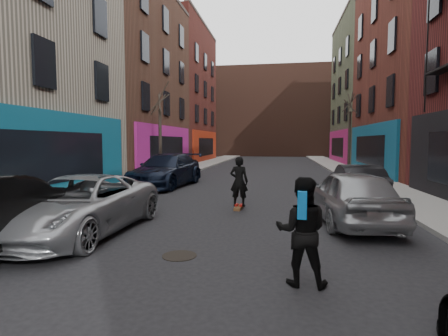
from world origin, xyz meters
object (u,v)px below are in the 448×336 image
(parked_right_far, at_px, (351,196))
(skateboarder, at_px, (239,181))
(parked_left_far, at_px, (79,205))
(parked_left_end, at_px, (166,170))
(tree_left_far, at_px, (160,124))
(parked_right_end, at_px, (356,182))
(pedestrian, at_px, (302,231))
(tree_right_far, at_px, (350,125))
(manhole, at_px, (179,256))
(skateboard, at_px, (239,208))

(parked_right_far, distance_m, skateboarder, 3.71)
(parked_left_far, distance_m, parked_left_end, 9.35)
(tree_left_far, bearing_deg, parked_left_far, -79.26)
(parked_right_end, xyz_separation_m, pedestrian, (-2.68, -8.99, 0.19))
(parked_right_end, distance_m, skateboarder, 5.28)
(tree_left_far, xyz_separation_m, tree_right_far, (12.40, 6.00, 0.15))
(parked_right_far, height_order, pedestrian, pedestrian)
(parked_right_far, relative_size, skateboarder, 2.67)
(parked_right_end, height_order, skateboarder, skateboarder)
(tree_left_far, distance_m, parked_right_far, 14.46)
(parked_left_far, relative_size, skateboarder, 3.08)
(skateboarder, bearing_deg, parked_right_far, 159.60)
(parked_left_far, height_order, manhole, parked_left_far)
(tree_left_far, height_order, parked_left_far, tree_left_far)
(parked_left_end, bearing_deg, parked_right_far, -36.50)
(tree_right_far, relative_size, parked_left_far, 1.29)
(skateboard, bearing_deg, parked_right_far, -20.40)
(manhole, bearing_deg, parked_left_far, 157.14)
(manhole, bearing_deg, tree_right_far, 70.95)
(skateboarder, relative_size, pedestrian, 0.97)
(tree_right_far, relative_size, parked_right_end, 1.60)
(tree_right_far, bearing_deg, parked_right_far, -100.20)
(skateboarder, xyz_separation_m, pedestrian, (1.74, -6.12, -0.07))
(tree_right_far, distance_m, pedestrian, 21.90)
(tree_left_far, xyz_separation_m, parked_left_far, (2.46, -12.96, -2.65))
(tree_left_far, bearing_deg, pedestrian, -62.98)
(tree_left_far, distance_m, tree_right_far, 13.78)
(tree_left_far, distance_m, pedestrian, 17.29)
(parked_left_far, distance_m, parked_right_far, 7.31)
(tree_right_far, xyz_separation_m, parked_right_end, (-1.95, -12.25, -2.83))
(tree_right_far, height_order, parked_right_end, tree_right_far)
(parked_right_far, relative_size, parked_right_end, 1.07)
(tree_right_far, height_order, skateboard, tree_right_far)
(parked_left_far, bearing_deg, tree_right_far, 63.29)
(parked_right_end, xyz_separation_m, manhole, (-5.03, -7.96, -0.69))
(skateboarder, height_order, pedestrian, skateboarder)
(tree_left_far, height_order, parked_right_far, tree_left_far)
(parked_left_far, xyz_separation_m, manhole, (2.96, -1.25, -0.72))
(skateboard, distance_m, skateboarder, 0.90)
(pedestrian, bearing_deg, parked_right_far, -106.11)
(parked_right_far, relative_size, skateboard, 5.69)
(skateboard, height_order, pedestrian, pedestrian)
(skateboarder, bearing_deg, parked_left_far, 51.34)
(parked_right_end, height_order, pedestrian, pedestrian)
(parked_left_far, distance_m, skateboard, 5.28)
(tree_left_far, height_order, parked_left_end, tree_left_far)
(parked_left_end, xyz_separation_m, skateboard, (4.43, -5.48, -0.79))
(parked_right_far, height_order, skateboard, parked_right_far)
(parked_left_far, xyz_separation_m, skateboarder, (3.57, 3.83, 0.22))
(parked_left_far, distance_m, pedestrian, 5.79)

